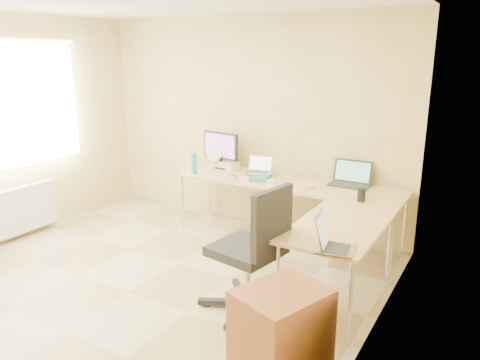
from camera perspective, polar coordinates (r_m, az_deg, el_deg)
The scene contains 23 objects.
floor at distance 4.52m, azimuth -13.60°, elevation -13.36°, with size 4.50×4.50×0.00m, color tan.
wall_back at distance 5.84m, azimuth 1.11°, elevation 7.09°, with size 4.50×4.50×0.00m, color #E5CB7F.
wall_right at distance 3.00m, azimuth 14.95°, elevation -1.40°, with size 4.50×4.50×0.00m, color #E5CB7F.
desk_main at distance 5.39m, azimuth 5.68°, elevation -3.92°, with size 2.65×0.70×0.73m, color tan.
desk_return at distance 4.20m, azimuth 12.03°, elevation -9.98°, with size 0.70×1.30×0.73m, color tan.
monitor at distance 5.86m, azimuth -2.39°, elevation 3.74°, with size 0.54×0.17×0.46m, color black.
book_stack at distance 5.34m, azimuth 2.50°, elevation 0.27°, with size 0.19×0.26×0.04m, color #27705E.
laptop_center at distance 5.44m, azimuth 2.31°, elevation 1.87°, with size 0.30×0.23×0.20m, color #A8A8A8.
laptop_black at distance 5.20m, azimuth 13.47°, elevation 0.77°, with size 0.43×0.32×0.27m, color #252424.
keyboard at distance 5.30m, azimuth 2.06°, elevation 0.03°, with size 0.44×0.12×0.02m, color silver.
mouse at distance 5.08m, azimuth 8.59°, elevation -0.72°, with size 0.10×0.06×0.04m, color beige.
mug at distance 5.74m, azimuth -3.61°, elevation 1.60°, with size 0.10×0.10×0.09m, color white.
cd_stack at distance 5.36m, azimuth -1.03°, elevation 0.29°, with size 0.14×0.14×0.03m, color silver.
water_bottle at distance 5.54m, azimuth -5.75°, elevation 1.99°, with size 0.08×0.08×0.27m, color #3285C1.
papers at distance 5.63m, azimuth -5.60°, elevation 0.83°, with size 0.22×0.31×0.01m, color beige.
white_box at distance 5.86m, azimuth -1.43°, elevation 1.88°, with size 0.23×0.17×0.09m, color silver.
desk_fan at distance 5.90m, azimuth -2.99°, elevation 2.89°, with size 0.22×0.22×0.28m, color white.
black_cup at distance 4.69m, azimuth 14.79°, elevation -1.80°, with size 0.08×0.08×0.14m, color black.
laptop_return at distance 3.49m, azimuth 11.83°, elevation -6.84°, with size 0.26×0.33×0.22m, color #9D9DA8.
office_chair at distance 3.94m, azimuth 0.78°, elevation -9.23°, with size 0.68×0.68×1.14m, color black.
cabinet at distance 3.11m, azimuth 5.07°, elevation -19.55°, with size 0.44×0.54×0.75m, color olive.
radiator at distance 6.09m, azimuth -25.07°, elevation -3.22°, with size 0.09×0.80×0.55m, color white.
window at distance 5.87m, azimuth -26.51°, elevation 8.01°, with size 0.10×1.80×1.40m, color white.
Camera 1 is at (2.85, -2.78, 2.14)m, focal length 34.49 mm.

